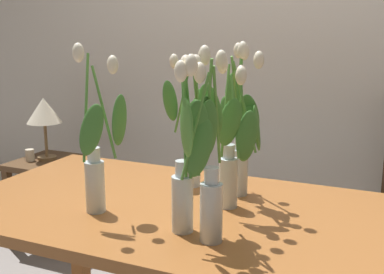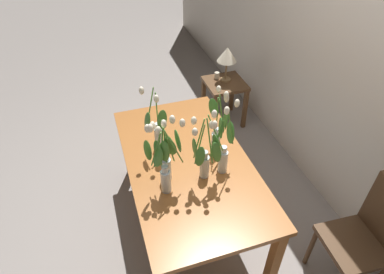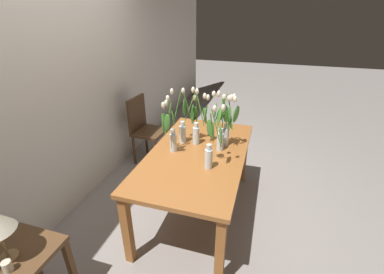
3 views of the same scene
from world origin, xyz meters
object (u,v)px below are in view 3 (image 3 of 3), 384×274
at_px(dining_table, 197,161).
at_px(tulip_vase_3, 197,122).
at_px(pillar_candle, 7,266).
at_px(tulip_vase_5, 211,148).
at_px(side_table, 23,265).
at_px(tulip_vase_1, 224,126).
at_px(dining_chair, 144,126).
at_px(tulip_vase_4, 224,127).
at_px(tulip_vase_0, 184,124).
at_px(tulip_vase_2, 170,132).

distance_m(dining_table, tulip_vase_3, 0.38).
height_order(tulip_vase_3, pillar_candle, tulip_vase_3).
relative_size(tulip_vase_5, side_table, 1.06).
distance_m(tulip_vase_1, dining_chair, 1.45).
bearing_deg(side_table, tulip_vase_5, -43.36).
bearing_deg(tulip_vase_4, tulip_vase_1, 0.23).
distance_m(dining_chair, side_table, 2.16).
distance_m(tulip_vase_0, tulip_vase_5, 0.53).
bearing_deg(tulip_vase_1, tulip_vase_0, 94.04).
distance_m(tulip_vase_2, tulip_vase_3, 0.31).
relative_size(tulip_vase_4, dining_chair, 0.60).
bearing_deg(tulip_vase_2, tulip_vase_4, -66.24).
bearing_deg(tulip_vase_5, dining_table, 41.07).
relative_size(tulip_vase_1, tulip_vase_2, 1.05).
xyz_separation_m(dining_table, tulip_vase_5, (-0.20, -0.18, 0.28)).
height_order(dining_table, tulip_vase_4, tulip_vase_4).
distance_m(tulip_vase_1, tulip_vase_3, 0.28).
bearing_deg(pillar_candle, tulip_vase_0, -20.80).
xyz_separation_m(tulip_vase_0, tulip_vase_5, (-0.38, -0.37, -0.02)).
distance_m(tulip_vase_5, dining_chair, 1.64).
relative_size(tulip_vase_2, tulip_vase_4, 0.99).
xyz_separation_m(tulip_vase_2, tulip_vase_5, (-0.15, -0.43, -0.02)).
distance_m(dining_table, tulip_vase_4, 0.42).
relative_size(dining_table, pillar_candle, 21.33).
relative_size(tulip_vase_0, tulip_vase_4, 1.05).
xyz_separation_m(tulip_vase_0, side_table, (-1.47, 0.66, -0.51)).
height_order(tulip_vase_4, pillar_candle, tulip_vase_4).
xyz_separation_m(dining_table, tulip_vase_3, (0.20, 0.07, 0.32)).
distance_m(tulip_vase_0, side_table, 1.70).
bearing_deg(dining_chair, tulip_vase_4, -119.80).
xyz_separation_m(dining_table, dining_chair, (0.86, 1.00, -0.12)).
height_order(tulip_vase_2, tulip_vase_5, tulip_vase_5).
bearing_deg(pillar_candle, side_table, 27.83).
height_order(tulip_vase_2, side_table, tulip_vase_2).
bearing_deg(dining_chair, side_table, -176.02).
distance_m(tulip_vase_3, tulip_vase_4, 0.28).
relative_size(tulip_vase_1, dining_chair, 0.62).
height_order(tulip_vase_2, tulip_vase_3, tulip_vase_3).
height_order(dining_table, tulip_vase_5, tulip_vase_5).
distance_m(tulip_vase_5, pillar_candle, 1.59).
bearing_deg(tulip_vase_1, tulip_vase_4, -179.77).
height_order(side_table, pillar_candle, pillar_candle).
xyz_separation_m(tulip_vase_1, tulip_vase_2, (-0.26, 0.47, -0.02)).
bearing_deg(dining_table, tulip_vase_5, -138.93).
height_order(tulip_vase_2, dining_chair, tulip_vase_2).
relative_size(tulip_vase_0, pillar_candle, 7.78).
distance_m(tulip_vase_1, tulip_vase_5, 0.41).
xyz_separation_m(tulip_vase_2, dining_chair, (0.90, 0.75, -0.42)).
bearing_deg(side_table, tulip_vase_4, -36.34).
height_order(tulip_vase_4, dining_chair, tulip_vase_4).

